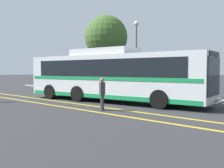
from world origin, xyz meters
TOP-DOWN VIEW (x-y plane):
  - ground_plane at (0.00, 0.00)m, footprint 220.00×220.00m
  - lane_strip_0 at (-0.73, -2.49)m, footprint 32.36×0.20m
  - lane_strip_1 at (-0.73, -3.84)m, footprint 32.36×0.20m
  - curb_strip at (-0.73, 4.97)m, footprint 40.36×0.36m
  - transit_bus at (-0.75, -0.29)m, footprint 12.85×4.04m
  - parked_car_0 at (-12.37, 4.09)m, footprint 4.47×2.10m
  - parked_car_1 at (-6.03, 4.22)m, footprint 4.64×2.09m
  - pedestrian_1 at (1.39, -3.28)m, footprint 0.47×0.41m
  - street_lamp at (-3.76, 6.15)m, footprint 0.48×0.48m
  - tree_0 at (-7.96, 6.64)m, footprint 4.31×4.31m

SIDE VIEW (x-z plane):
  - ground_plane at x=0.00m, z-range 0.00..0.00m
  - lane_strip_0 at x=-0.73m, z-range 0.00..0.01m
  - lane_strip_1 at x=-0.73m, z-range 0.00..0.01m
  - curb_strip at x=-0.73m, z-range 0.00..0.15m
  - parked_car_0 at x=-12.37m, z-range 0.01..1.44m
  - parked_car_1 at x=-6.03m, z-range 0.00..1.46m
  - pedestrian_1 at x=1.39m, z-range 0.11..1.73m
  - transit_bus at x=-0.75m, z-range 0.01..3.38m
  - street_lamp at x=-3.76m, z-range 1.30..7.67m
  - tree_0 at x=-7.96m, z-range 1.59..9.11m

